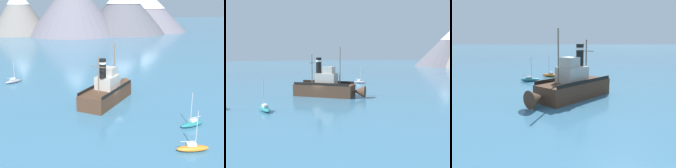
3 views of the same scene
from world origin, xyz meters
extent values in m
plane|color=teal|center=(0.00, 0.00, 0.00)|extent=(600.00, 600.00, 0.00)
cube|color=#4C3323|center=(-0.90, 1.64, 1.20)|extent=(11.59, 11.61, 2.40)
cone|color=#4C3323|center=(4.18, 6.74, 1.20)|extent=(3.36, 3.36, 2.35)
cube|color=#B2ADA3|center=(-0.55, 1.99, 3.50)|extent=(4.95, 4.95, 2.20)
cube|color=#B2ADA3|center=(-0.20, 2.35, 5.30)|extent=(2.97, 2.97, 1.40)
cylinder|color=black|center=(-1.75, 0.79, 6.20)|extent=(1.10, 1.10, 3.20)
cylinder|color=silver|center=(-1.75, 0.79, 7.10)|extent=(1.16, 1.16, 0.35)
cylinder|color=#75604C|center=(1.43, 3.98, 6.15)|extent=(0.20, 0.20, 7.50)
cylinder|color=#75604C|center=(-2.81, -0.27, 5.40)|extent=(0.20, 0.20, 6.00)
cylinder|color=#75604C|center=(-2.81, -0.27, 6.72)|extent=(1.93, 1.92, 0.12)
cube|color=black|center=(-2.43, 3.16, 2.65)|extent=(8.13, 8.16, 0.50)
cube|color=black|center=(0.62, 0.12, 2.65)|extent=(8.13, 8.16, 0.50)
ellipsoid|color=#23757A|center=(7.15, -11.85, 0.35)|extent=(3.91, 1.58, 0.70)
cube|color=silver|center=(7.34, -11.82, 0.88)|extent=(1.17, 0.78, 0.36)
cylinder|color=#B7B7BC|center=(6.85, -11.89, 2.80)|extent=(0.10, 0.10, 4.20)
cylinder|color=#B7B7BC|center=(7.74, -11.77, 1.25)|extent=(1.80, 0.31, 0.08)
ellipsoid|color=orange|center=(3.22, -17.71, 0.35)|extent=(3.95, 1.94, 0.70)
cube|color=silver|center=(3.03, -17.66, 0.88)|extent=(1.22, 0.88, 0.36)
cylinder|color=#B7B7BC|center=(3.51, -17.77, 2.80)|extent=(0.10, 0.10, 4.20)
cylinder|color=#B7B7BC|center=(2.64, -17.57, 1.25)|extent=(1.77, 0.49, 0.08)
camera|label=1|loc=(-15.00, -41.99, 16.16)|focal=45.00mm
camera|label=2|loc=(42.62, -18.44, 8.34)|focal=38.00mm
camera|label=3|loc=(1.48, 35.64, 8.63)|focal=38.00mm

